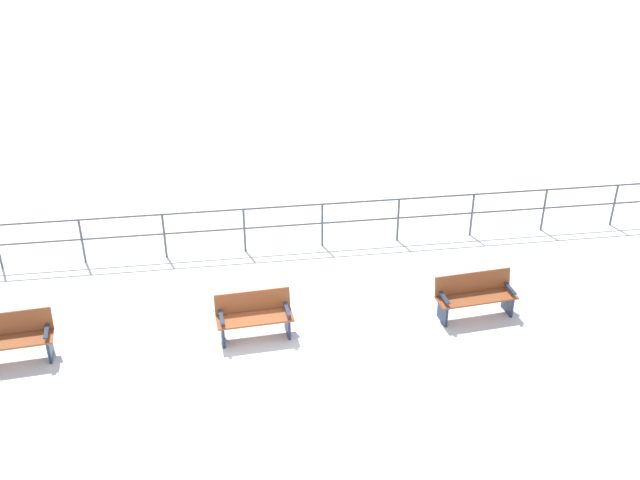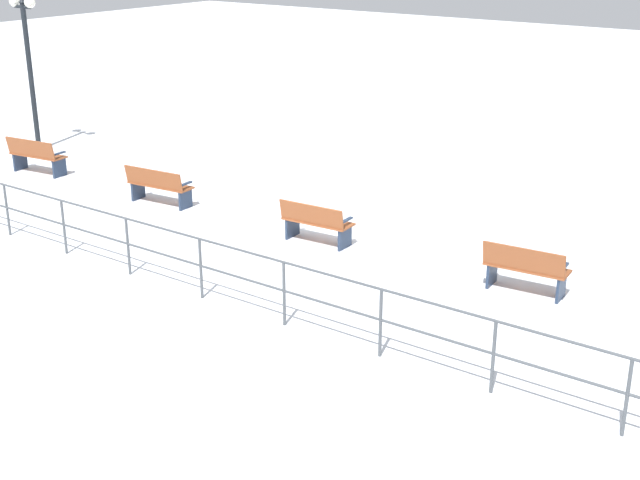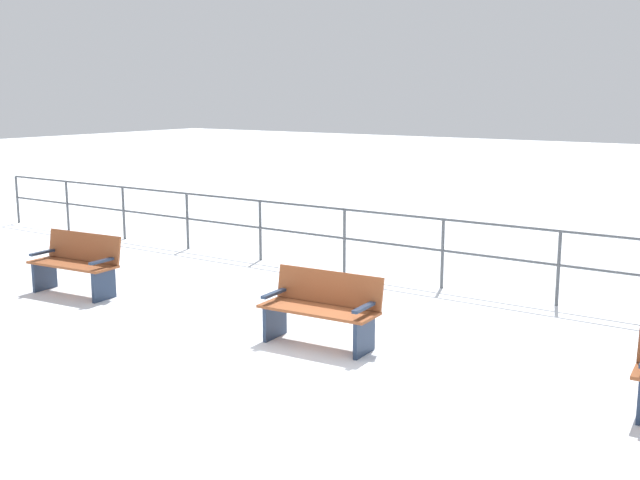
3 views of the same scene
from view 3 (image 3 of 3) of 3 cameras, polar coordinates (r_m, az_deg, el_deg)
name	(u,v)px [view 3 (image 3 of 3)]	position (r m, az deg, el deg)	size (l,w,h in m)	color
ground_plane	(318,346)	(9.39, -0.13, -7.74)	(80.00, 80.00, 0.00)	white
bench_second	(76,263)	(12.18, -17.42, -1.62)	(0.67, 1.47, 0.90)	brown
bench_third	(321,308)	(9.32, 0.09, -5.01)	(0.66, 1.47, 0.86)	brown
waterfront_railing	(443,241)	(12.04, 8.99, -0.11)	(0.05, 21.52, 1.10)	#4C5156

